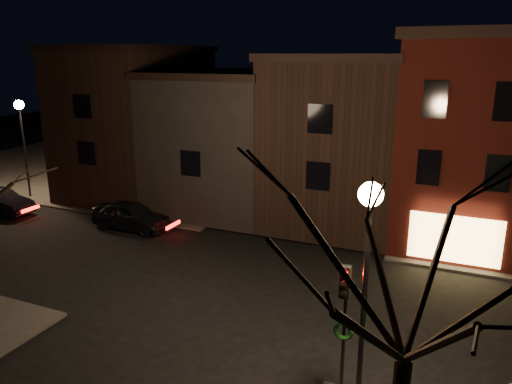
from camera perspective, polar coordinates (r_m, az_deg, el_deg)
ground at (r=21.61m, az=-1.41°, el=-10.61°), size 120.00×120.00×0.00m
sidewalk_far_left at (r=47.94m, az=-13.01°, el=3.78°), size 30.00×30.00×0.12m
corner_building at (r=27.32m, az=22.98°, el=5.65°), size 6.50×8.50×10.50m
row_building_a at (r=29.22m, az=10.07°, el=6.09°), size 7.30×10.30×9.40m
row_building_b at (r=31.78m, az=-2.82°, el=6.14°), size 7.80×10.30×8.40m
row_building_c at (r=35.48m, az=-13.48°, el=7.95°), size 7.30×10.30×9.90m
street_lamp_near at (r=12.50m, az=12.68°, el=-5.22°), size 0.60×0.60×6.48m
street_lamp_far at (r=36.42m, az=-25.25°, el=7.24°), size 0.60×0.60×6.48m
traffic_signal at (r=14.04m, az=10.04°, el=-13.32°), size 0.58×0.38×4.05m
bare_tree_right at (r=9.68m, az=17.62°, el=-5.70°), size 6.40×6.40×8.50m
parked_car_a at (r=28.77m, az=-14.07°, el=-2.61°), size 4.63×1.91×1.57m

